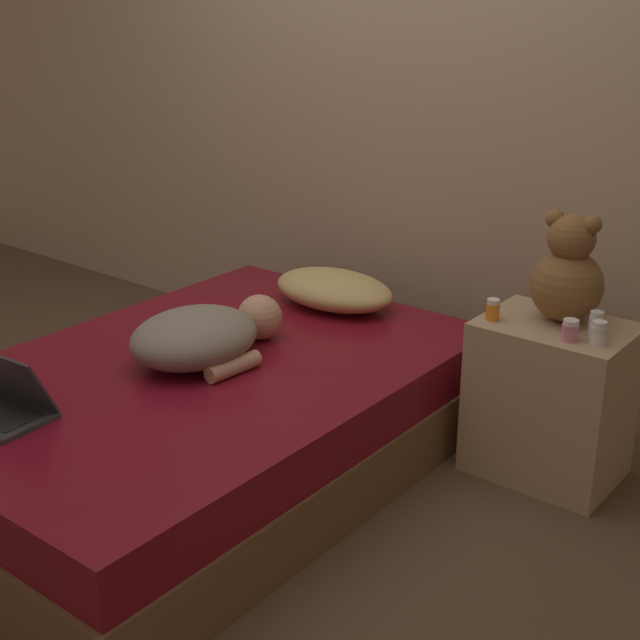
% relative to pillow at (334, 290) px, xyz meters
% --- Properties ---
extents(ground_plane, '(12.00, 12.00, 0.00)m').
position_rel_pillow_xyz_m(ground_plane, '(-0.00, -0.79, -0.48)').
color(ground_plane, brown).
extents(wall_back, '(8.00, 0.06, 2.60)m').
position_rel_pillow_xyz_m(wall_back, '(-0.00, 0.50, 0.82)').
color(wall_back, tan).
rests_on(wall_back, ground_plane).
extents(bed, '(1.37, 2.01, 0.41)m').
position_rel_pillow_xyz_m(bed, '(-0.00, -0.79, -0.28)').
color(bed, brown).
rests_on(bed, ground_plane).
extents(nightstand, '(0.51, 0.39, 0.58)m').
position_rel_pillow_xyz_m(nightstand, '(1.00, -0.03, -0.20)').
color(nightstand, tan).
rests_on(nightstand, ground_plane).
extents(pillow, '(0.55, 0.35, 0.15)m').
position_rel_pillow_xyz_m(pillow, '(0.00, 0.00, 0.00)').
color(pillow, tan).
rests_on(pillow, bed).
extents(person_lying, '(0.44, 0.66, 0.19)m').
position_rel_pillow_xyz_m(person_lying, '(-0.02, -0.74, 0.02)').
color(person_lying, gray).
rests_on(person_lying, bed).
extents(laptop, '(0.35, 0.24, 0.21)m').
position_rel_pillow_xyz_m(laptop, '(-0.21, -1.44, -0.02)').
color(laptop, '#333338').
rests_on(laptop, bed).
extents(teddy_bear, '(0.25, 0.25, 0.39)m').
position_rel_pillow_xyz_m(teddy_bear, '(1.00, 0.03, 0.26)').
color(teddy_bear, brown).
rests_on(teddy_bear, nightstand).
extents(bottle_orange, '(0.05, 0.05, 0.08)m').
position_rel_pillow_xyz_m(bottle_orange, '(0.80, -0.13, 0.13)').
color(bottle_orange, orange).
rests_on(bottle_orange, nightstand).
extents(bottle_pink, '(0.06, 0.06, 0.07)m').
position_rel_pillow_xyz_m(bottle_pink, '(1.09, -0.14, 0.13)').
color(bottle_pink, pink).
rests_on(bottle_pink, nightstand).
extents(bottle_clear, '(0.05, 0.05, 0.09)m').
position_rel_pillow_xyz_m(bottle_clear, '(1.15, -0.05, 0.14)').
color(bottle_clear, silver).
rests_on(bottle_clear, nightstand).
extents(bottle_white, '(0.05, 0.05, 0.08)m').
position_rel_pillow_xyz_m(bottle_white, '(1.18, -0.11, 0.13)').
color(bottle_white, white).
rests_on(bottle_white, nightstand).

